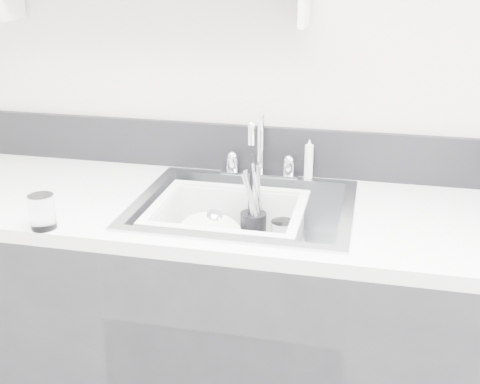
# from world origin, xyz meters

# --- Properties ---
(counter_run) EXTENTS (3.20, 0.62, 0.92)m
(counter_run) POSITION_xyz_m (0.00, 1.19, 0.46)
(counter_run) COLOR #262629
(counter_run) RESTS_ON ground
(backsplash) EXTENTS (3.20, 0.02, 0.16)m
(backsplash) POSITION_xyz_m (0.00, 1.49, 1.00)
(backsplash) COLOR black
(backsplash) RESTS_ON counter_run
(sink) EXTENTS (0.64, 0.52, 0.20)m
(sink) POSITION_xyz_m (0.00, 1.19, 0.83)
(sink) COLOR silver
(sink) RESTS_ON counter_run
(faucet) EXTENTS (0.26, 0.18, 0.23)m
(faucet) POSITION_xyz_m (0.00, 1.44, 0.98)
(faucet) COLOR silver
(faucet) RESTS_ON counter_run
(side_sprayer) EXTENTS (0.03, 0.03, 0.14)m
(side_sprayer) POSITION_xyz_m (0.16, 1.44, 0.99)
(side_sprayer) COLOR white
(side_sprayer) RESTS_ON counter_run
(wash_tub) EXTENTS (0.45, 0.37, 0.17)m
(wash_tub) POSITION_xyz_m (-0.04, 1.17, 0.84)
(wash_tub) COLOR white
(wash_tub) RESTS_ON sink
(plate_stack) EXTENTS (0.24, 0.24, 0.10)m
(plate_stack) POSITION_xyz_m (-0.09, 1.16, 0.79)
(plate_stack) COLOR white
(plate_stack) RESTS_ON wash_tub
(utensil_cup) EXTENTS (0.08, 0.08, 0.27)m
(utensil_cup) POSITION_xyz_m (0.02, 1.25, 0.83)
(utensil_cup) COLOR black
(utensil_cup) RESTS_ON wash_tub
(ladle) EXTENTS (0.24, 0.31, 0.09)m
(ladle) POSITION_xyz_m (-0.07, 1.18, 0.81)
(ladle) COLOR silver
(ladle) RESTS_ON wash_tub
(tumbler_in_tub) EXTENTS (0.08, 0.08, 0.10)m
(tumbler_in_tub) POSITION_xyz_m (0.12, 1.21, 0.82)
(tumbler_in_tub) COLOR white
(tumbler_in_tub) RESTS_ON wash_tub
(tumbler_counter) EXTENTS (0.08, 0.08, 0.10)m
(tumbler_counter) POSITION_xyz_m (-0.49, 0.91, 0.97)
(tumbler_counter) COLOR white
(tumbler_counter) RESTS_ON counter_run
(bowl_small) EXTENTS (0.13, 0.13, 0.03)m
(bowl_small) POSITION_xyz_m (0.10, 1.10, 0.78)
(bowl_small) COLOR white
(bowl_small) RESTS_ON wash_tub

